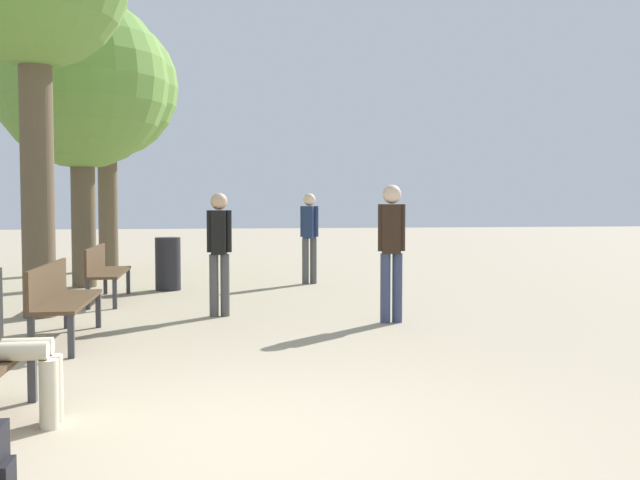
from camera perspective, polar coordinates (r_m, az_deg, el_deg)
name	(u,v)px	position (r m, az deg, el deg)	size (l,w,h in m)	color
ground_plane	(214,442)	(4.75, -8.46, -15.70)	(80.00, 80.00, 0.00)	tan
bench_row_1	(60,295)	(8.32, -20.10, -4.16)	(0.46, 1.85, 0.86)	#4C3823
bench_row_2	(104,268)	(11.60, -16.92, -2.16)	(0.46, 1.85, 0.86)	#4C3823
tree_row_2	(81,84)	(13.86, -18.56, 11.73)	(3.12, 3.12, 5.28)	brown
tree_row_3	(106,89)	(17.12, -16.73, 11.49)	(3.20, 3.20, 5.76)	brown
person_seated	(2,325)	(5.28, -24.12, -6.19)	(0.61, 0.35, 1.32)	beige
pedestrian_near	(309,232)	(13.50, -0.86, 0.64)	(0.35, 0.30, 1.72)	#4C4C4C
pedestrian_mid	(392,244)	(9.10, 5.75, -0.32)	(0.36, 0.26, 1.76)	#384260
pedestrian_far	(219,246)	(9.66, -8.07, -0.47)	(0.34, 0.25, 1.66)	#4C4C4C
trash_bin	(168,264)	(12.80, -12.07, -1.88)	(0.44, 0.44, 0.93)	#232328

